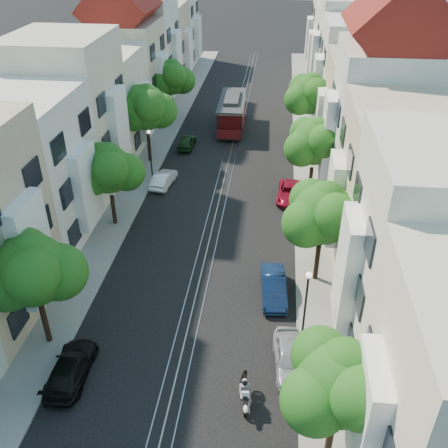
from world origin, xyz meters
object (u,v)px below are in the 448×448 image
(cable_car, at_px, (232,111))
(parked_car_w_far, at_px, (187,142))
(tree_w_d, at_px, (172,79))
(tree_e_d, at_px, (310,95))
(tree_w_b, at_px, (109,171))
(parked_car_e_mid, at_px, (274,287))
(tree_w_c, at_px, (146,109))
(sportbike_rider, at_px, (245,392))
(lamp_east, at_px, (307,295))
(tree_w_a, at_px, (33,272))
(parked_car_w_mid, at_px, (164,179))
(tree_e_b, at_px, (324,215))
(parked_car_e_near, at_px, (290,358))
(parked_car_e_far, at_px, (290,193))
(tree_e_c, at_px, (315,143))
(lamp_west, at_px, (150,146))
(tree_e_a, at_px, (341,385))
(parked_car_w_near, at_px, (71,368))

(cable_car, xyz_separation_m, parked_car_w_far, (-3.90, -5.57, -1.29))
(tree_w_d, relative_size, cable_car, 0.78)
(tree_e_d, relative_size, cable_car, 0.82)
(tree_w_b, relative_size, parked_car_e_mid, 1.54)
(tree_w_c, xyz_separation_m, sportbike_rider, (10.63, -25.77, -4.30))
(tree_e_d, bearing_deg, lamp_east, -92.04)
(tree_w_a, xyz_separation_m, cable_car, (6.64, 32.19, -2.84))
(parked_car_e_mid, xyz_separation_m, parked_car_w_mid, (-9.57, 13.36, -0.07))
(tree_e_b, distance_m, sportbike_rider, 11.20)
(tree_e_b, bearing_deg, parked_car_e_near, -102.75)
(parked_car_e_far, bearing_deg, tree_e_b, -77.01)
(tree_e_c, bearing_deg, parked_car_w_mid, 177.50)
(lamp_east, relative_size, lamp_west, 1.00)
(tree_w_c, relative_size, lamp_west, 1.71)
(cable_car, relative_size, parked_car_e_near, 2.14)
(tree_e_a, relative_size, sportbike_rider, 2.99)
(tree_w_b, distance_m, lamp_east, 16.81)
(tree_e_b, bearing_deg, tree_e_c, 90.00)
(tree_w_d, height_order, sportbike_rider, tree_w_d)
(tree_e_b, bearing_deg, parked_car_w_near, -143.54)
(tree_e_b, height_order, parked_car_e_near, tree_e_b)
(sportbike_rider, xyz_separation_m, parked_car_w_mid, (-8.43, 21.31, -0.17))
(sportbike_rider, distance_m, parked_car_w_near, 8.64)
(tree_w_a, xyz_separation_m, tree_w_b, (-0.00, 12.00, -0.34))
(tree_e_d, height_order, cable_car, tree_e_d)
(tree_w_c, bearing_deg, parked_car_e_far, -24.20)
(parked_car_e_mid, height_order, parked_car_w_far, parked_car_e_mid)
(tree_w_c, height_order, sportbike_rider, tree_w_c)
(parked_car_w_mid, bearing_deg, lamp_east, 131.37)
(tree_e_c, distance_m, cable_car, 16.40)
(parked_car_e_near, xyz_separation_m, parked_car_w_far, (-10.00, 26.96, -0.06))
(tree_w_c, bearing_deg, tree_e_a, -62.78)
(tree_e_b, xyz_separation_m, tree_w_c, (-14.40, 16.00, 0.34))
(parked_car_e_far, bearing_deg, tree_w_a, -122.60)
(tree_w_b, xyz_separation_m, cable_car, (6.64, 20.19, -2.50))
(tree_w_d, bearing_deg, parked_car_e_near, -69.65)
(tree_e_b, relative_size, parked_car_e_mid, 1.64)
(lamp_west, bearing_deg, tree_w_b, -95.97)
(parked_car_w_mid, bearing_deg, cable_car, -100.88)
(lamp_west, relative_size, parked_car_e_far, 1.00)
(tree_e_a, bearing_deg, sportbike_rider, 149.43)
(tree_e_a, relative_size, parked_car_e_near, 1.60)
(tree_e_c, height_order, lamp_east, tree_e_c)
(tree_e_b, height_order, tree_w_d, tree_e_b)
(tree_e_c, xyz_separation_m, lamp_east, (-0.96, -15.98, -1.75))
(tree_e_b, distance_m, lamp_east, 5.41)
(tree_e_c, height_order, tree_w_a, tree_w_a)
(lamp_west, height_order, parked_car_w_near, lamp_west)
(tree_e_c, xyz_separation_m, tree_w_c, (-14.40, 5.00, 0.47))
(tree_w_b, distance_m, parked_car_e_near, 18.12)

